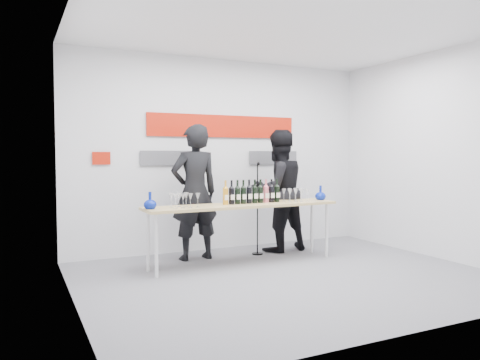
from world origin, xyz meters
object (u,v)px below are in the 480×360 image
object	(u,v)px
presenter_left	(195,192)
presenter_right	(278,191)
mic_stand	(257,226)
tasting_table	(243,209)

from	to	relation	value
presenter_left	presenter_right	size ratio (longest dim) A/B	1.02
presenter_right	mic_stand	world-z (taller)	presenter_right
presenter_right	mic_stand	distance (m)	0.68
presenter_right	presenter_left	bearing A→B (deg)	-4.54
mic_stand	presenter_right	bearing A→B (deg)	-4.13
presenter_right	tasting_table	bearing A→B (deg)	27.49
tasting_table	presenter_left	size ratio (longest dim) A/B	1.43
presenter_left	presenter_right	xyz separation A→B (m)	(1.38, 0.00, -0.02)
tasting_table	presenter_left	bearing A→B (deg)	131.17
tasting_table	mic_stand	distance (m)	0.73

